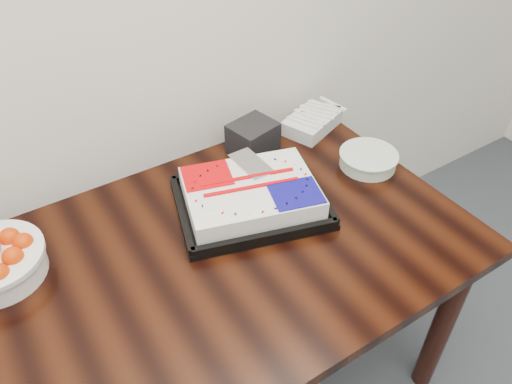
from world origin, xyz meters
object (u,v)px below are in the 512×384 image
cake_tray (251,196)px  table (162,298)px  napkin_box (253,138)px  plate_stack (368,159)px

cake_tray → table: bearing=-163.7°
table → napkin_box: size_ratio=12.04×
cake_tray → plate_stack: size_ratio=2.66×
napkin_box → table: bearing=-146.1°
table → cake_tray: cake_tray is taller
cake_tray → napkin_box: napkin_box is taller
table → cake_tray: bearing=16.3°
table → napkin_box: napkin_box is taller
plate_stack → napkin_box: bearing=134.5°
table → plate_stack: 0.81m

